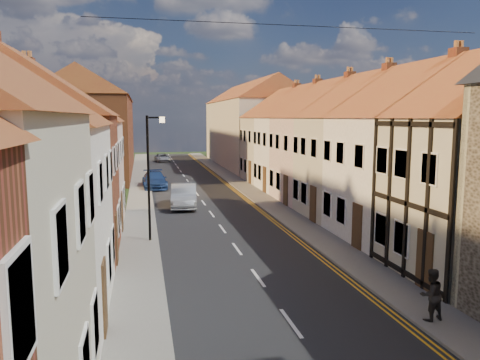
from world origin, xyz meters
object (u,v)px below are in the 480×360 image
object	(u,v)px
car_far	(155,180)
pedestrian_right	(431,294)
car_distant	(162,158)
car_mid	(184,196)
lamppost	(150,170)

from	to	relation	value
car_far	pedestrian_right	distance (m)	29.59
car_distant	car_mid	bearing A→B (deg)	-95.53
lamppost	pedestrian_right	size ratio (longest dim) A/B	3.87
lamppost	car_distant	bearing A→B (deg)	86.85
pedestrian_right	car_mid	bearing A→B (deg)	-82.77
lamppost	car_mid	bearing A→B (deg)	75.15
car_far	car_distant	distance (m)	24.20
pedestrian_right	car_distant	bearing A→B (deg)	-92.53
lamppost	pedestrian_right	bearing A→B (deg)	-54.23
car_far	pedestrian_right	xyz separation A→B (m)	(7.20, -28.70, 0.19)
car_mid	pedestrian_right	size ratio (longest dim) A/B	3.05
car_mid	pedestrian_right	bearing A→B (deg)	-69.46
lamppost	car_distant	distance (m)	42.17
lamppost	pedestrian_right	world-z (taller)	lamppost
car_distant	lamppost	bearing A→B (deg)	-98.68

